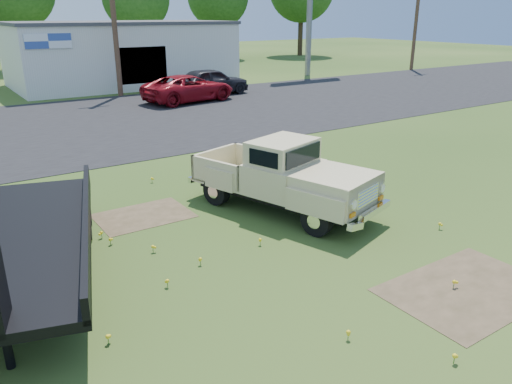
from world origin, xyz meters
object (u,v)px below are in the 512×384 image
(flatbed_trailer, at_px, (23,232))
(red_pickup, at_px, (189,88))
(vintage_pickup_truck, at_px, (282,175))
(dark_sedan, at_px, (211,82))

(flatbed_trailer, distance_m, red_pickup, 19.68)
(vintage_pickup_truck, relative_size, dark_sedan, 1.06)
(dark_sedan, bearing_deg, flatbed_trailer, 137.84)
(vintage_pickup_truck, height_order, flatbed_trailer, flatbed_trailer)
(vintage_pickup_truck, distance_m, red_pickup, 16.80)
(vintage_pickup_truck, xyz_separation_m, red_pickup, (5.43, 15.90, -0.17))
(flatbed_trailer, xyz_separation_m, red_pickup, (11.38, 16.06, -0.22))
(red_pickup, xyz_separation_m, dark_sedan, (2.19, 1.41, 0.07))
(flatbed_trailer, bearing_deg, red_pickup, 70.99)
(red_pickup, relative_size, dark_sedan, 1.12)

